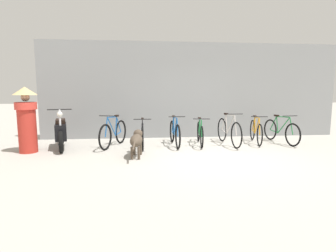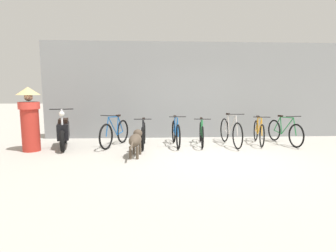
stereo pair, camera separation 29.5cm
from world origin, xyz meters
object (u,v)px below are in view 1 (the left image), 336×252
bicycle_6 (281,131)px  bicycle_2 (175,133)px  bicycle_1 (143,135)px  bicycle_3 (200,133)px  stray_dog (137,140)px  motorcycle (61,132)px  person_in_robes (27,117)px  bicycle_5 (256,131)px  bicycle_4 (229,131)px  bicycle_0 (114,133)px

bicycle_6 → bicycle_2: bearing=-95.4°
bicycle_1 → bicycle_3: size_ratio=0.98×
bicycle_6 → stray_dog: 4.44m
bicycle_3 → motorcycle: bearing=-80.9°
person_in_robes → motorcycle: bearing=-112.2°
person_in_robes → bicycle_5: bearing=-137.7°
bicycle_6 → stray_dog: size_ratio=1.36×
stray_dog → person_in_robes: person_in_robes is taller
bicycle_2 → bicycle_4: (1.57, -0.04, 0.03)m
bicycle_1 → person_in_robes: person_in_robes is taller
bicycle_0 → bicycle_4: bicycle_4 is taller
bicycle_2 → motorcycle: size_ratio=0.94×
bicycle_2 → bicycle_5: (2.47, 0.14, -0.01)m
bicycle_1 → bicycle_4: bearing=92.4°
bicycle_3 → person_in_robes: (-4.53, -0.55, 0.56)m
bicycle_3 → stray_dog: 2.18m
bicycle_5 → person_in_robes: person_in_robes is taller
bicycle_2 → motorcycle: 3.11m
bicycle_2 → bicycle_4: bicycle_4 is taller
bicycle_2 → bicycle_0: bearing=-93.2°
bicycle_1 → bicycle_6: bearing=92.9°
motorcycle → person_in_robes: size_ratio=1.06×
bicycle_4 → stray_dog: 2.87m
bicycle_0 → stray_dog: size_ratio=1.26×
bicycle_2 → bicycle_3: size_ratio=1.01×
bicycle_4 → bicycle_0: bearing=-94.3°
bicycle_3 → bicycle_4: (0.83, -0.07, 0.05)m
bicycle_6 → bicycle_5: bearing=-102.6°
bicycle_3 → motorcycle: motorcycle is taller
bicycle_6 → stray_dog: bicycle_6 is taller
bicycle_1 → bicycle_4: 2.49m
bicycle_5 → stray_dog: 3.77m
bicycle_0 → bicycle_6: (4.93, 0.05, -0.01)m
bicycle_4 → stray_dog: (-2.62, -1.15, 0.01)m
bicycle_2 → motorcycle: bearing=-91.0°
bicycle_1 → motorcycle: (-2.19, 0.04, 0.10)m
bicycle_4 → bicycle_6: bicycle_4 is taller
bicycle_3 → bicycle_1: bearing=-76.9°
bicycle_0 → motorcycle: size_ratio=0.91×
bicycle_4 → motorcycle: size_ratio=1.03×
bicycle_3 → bicycle_5: bicycle_5 is taller
bicycle_3 → stray_dog: (-1.80, -1.23, 0.07)m
bicycle_5 → person_in_robes: size_ratio=0.99×
stray_dog → person_in_robes: (-2.73, 0.68, 0.49)m
bicycle_3 → bicycle_0: bearing=-82.3°
bicycle_5 → bicycle_3: bearing=-74.2°
bicycle_0 → bicycle_5: bicycle_0 is taller
bicycle_1 → bicycle_6: 4.12m
bicycle_6 → person_in_robes: 7.04m
bicycle_0 → motorcycle: motorcycle is taller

